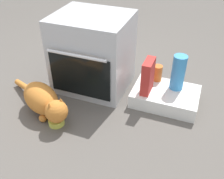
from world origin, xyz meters
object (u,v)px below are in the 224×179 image
object	(u,v)px
water_bottle	(178,73)
cereal_box	(148,76)
cat	(44,100)
sauce_jar	(157,73)
oven	(93,53)
pantry_cabinet	(165,96)
food_bowl	(56,121)

from	to	relation	value
water_bottle	cereal_box	distance (m)	0.25
cat	sauce_jar	world-z (taller)	sauce_jar
oven	pantry_cabinet	world-z (taller)	oven
pantry_cabinet	cat	world-z (taller)	cat
cereal_box	sauce_jar	bearing A→B (deg)	77.44
pantry_cabinet	cat	xyz separation A→B (m)	(-0.87, -0.49, 0.07)
oven	sauce_jar	distance (m)	0.58
oven	cat	size ratio (longest dim) A/B	0.90
pantry_cabinet	food_bowl	bearing A→B (deg)	-141.77
oven	food_bowl	bearing A→B (deg)	-94.66
oven	sauce_jar	size ratio (longest dim) A/B	4.73
food_bowl	oven	bearing A→B (deg)	85.34
pantry_cabinet	sauce_jar	world-z (taller)	sauce_jar
cat	cereal_box	distance (m)	0.84
water_bottle	cereal_box	size ratio (longest dim) A/B	1.07
oven	water_bottle	distance (m)	0.74
sauce_jar	cereal_box	bearing A→B (deg)	-102.56
cat	pantry_cabinet	bearing A→B (deg)	57.45
oven	cat	world-z (taller)	oven
water_bottle	cereal_box	xyz separation A→B (m)	(-0.22, -0.13, -0.01)
sauce_jar	oven	bearing A→B (deg)	-170.00
cat	cereal_box	xyz separation A→B (m)	(0.71, 0.43, 0.13)
water_bottle	sauce_jar	distance (m)	0.20
pantry_cabinet	water_bottle	world-z (taller)	water_bottle
food_bowl	sauce_jar	distance (m)	0.94
food_bowl	pantry_cabinet	bearing A→B (deg)	38.23
food_bowl	cereal_box	size ratio (longest dim) A/B	0.43
oven	water_bottle	world-z (taller)	oven
water_bottle	oven	bearing A→B (deg)	-177.16
pantry_cabinet	oven	bearing A→B (deg)	177.18
food_bowl	water_bottle	distance (m)	1.04
food_bowl	cereal_box	bearing A→B (deg)	41.91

